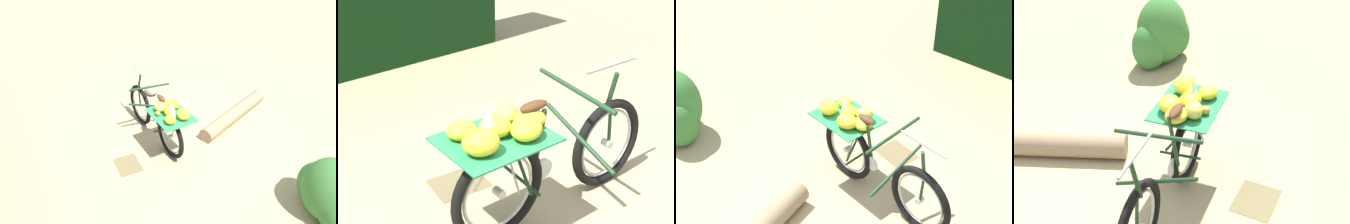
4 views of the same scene
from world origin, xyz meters
TOP-DOWN VIEW (x-y plane):
  - ground_plane at (0.00, 0.00)m, footprint 60.00×60.00m
  - bicycle at (-0.13, -0.27)m, footprint 1.79×0.72m
  - fallen_log at (-0.15, 1.24)m, footprint 0.93×1.75m
  - shrub_cluster at (2.12, 1.04)m, footprint 0.93×0.64m
  - path_stone at (-1.66, 0.23)m, footprint 0.32×0.26m
  - leaf_litter_patch at (0.18, -0.94)m, footprint 0.44×0.36m

SIDE VIEW (x-z plane):
  - ground_plane at x=0.00m, z-range 0.00..0.00m
  - leaf_litter_patch at x=0.18m, z-range 0.00..0.01m
  - path_stone at x=-1.66m, z-range 0.00..0.20m
  - fallen_log at x=-0.15m, z-range 0.00..0.25m
  - shrub_cluster at x=2.12m, z-range -0.05..0.84m
  - bicycle at x=-0.13m, z-range 0.01..1.04m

